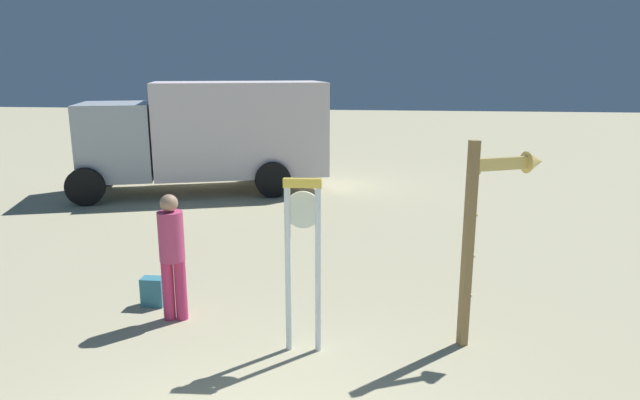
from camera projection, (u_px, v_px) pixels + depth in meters
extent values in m
cylinder|color=white|center=(288.00, 271.00, 6.31)|extent=(0.07, 0.07, 1.93)
cylinder|color=white|center=(318.00, 272.00, 6.29)|extent=(0.07, 0.07, 1.93)
cube|color=yellow|center=(302.00, 183.00, 6.06)|extent=(0.42, 0.10, 0.10)
cylinder|color=silver|center=(303.00, 210.00, 6.17)|extent=(0.42, 0.06, 0.42)
cube|color=black|center=(303.00, 209.00, 6.19)|extent=(0.08, 0.02, 0.08)
cube|color=black|center=(303.00, 209.00, 6.19)|extent=(0.13, 0.02, 0.13)
cube|color=olive|center=(468.00, 247.00, 6.36)|extent=(0.13, 0.13, 2.43)
cube|color=#F4CE6B|center=(502.00, 164.00, 6.25)|extent=(0.61, 0.32, 0.14)
cone|color=#F4CE6B|center=(534.00, 162.00, 6.37)|extent=(0.30, 0.32, 0.25)
sphere|color=#F9E594|center=(471.00, 296.00, 6.53)|extent=(0.04, 0.04, 0.04)
sphere|color=#F3EC98|center=(473.00, 256.00, 6.42)|extent=(0.04, 0.04, 0.04)
sphere|color=#FDEA84|center=(476.00, 215.00, 6.30)|extent=(0.04, 0.04, 0.04)
sphere|color=#F7E38B|center=(479.00, 173.00, 6.19)|extent=(0.04, 0.04, 0.04)
cylinder|color=#C23060|center=(181.00, 290.00, 7.22)|extent=(0.15, 0.15, 0.81)
cylinder|color=#C23060|center=(168.00, 290.00, 7.22)|extent=(0.15, 0.15, 0.81)
cylinder|color=#BF3E6A|center=(171.00, 236.00, 7.05)|extent=(0.32, 0.32, 0.64)
sphere|color=#A47F64|center=(169.00, 203.00, 6.95)|extent=(0.22, 0.22, 0.22)
cube|color=teal|center=(153.00, 292.00, 7.69)|extent=(0.31, 0.20, 0.40)
cube|color=#466AA5|center=(157.00, 292.00, 7.82)|extent=(0.22, 0.04, 0.18)
cube|color=silver|center=(240.00, 128.00, 14.75)|extent=(4.83, 3.46, 2.39)
cube|color=#ABB3BE|center=(118.00, 140.00, 14.21)|extent=(2.31, 2.53, 1.89)
cube|color=black|center=(79.00, 126.00, 13.96)|extent=(0.58, 1.68, 0.83)
cylinder|color=black|center=(102.00, 170.00, 15.38)|extent=(0.93, 0.52, 0.90)
cylinder|color=black|center=(85.00, 187.00, 13.24)|extent=(0.93, 0.52, 0.90)
cylinder|color=black|center=(264.00, 165.00, 16.23)|extent=(0.93, 0.52, 0.90)
cylinder|color=black|center=(273.00, 179.00, 14.09)|extent=(0.93, 0.52, 0.90)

